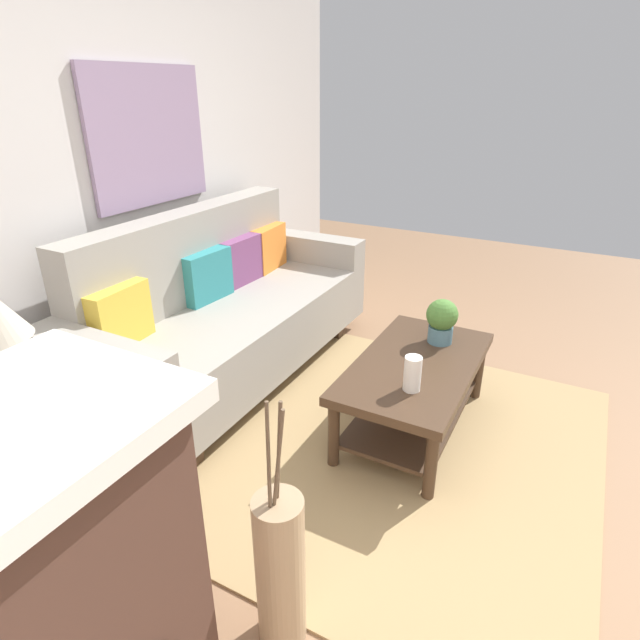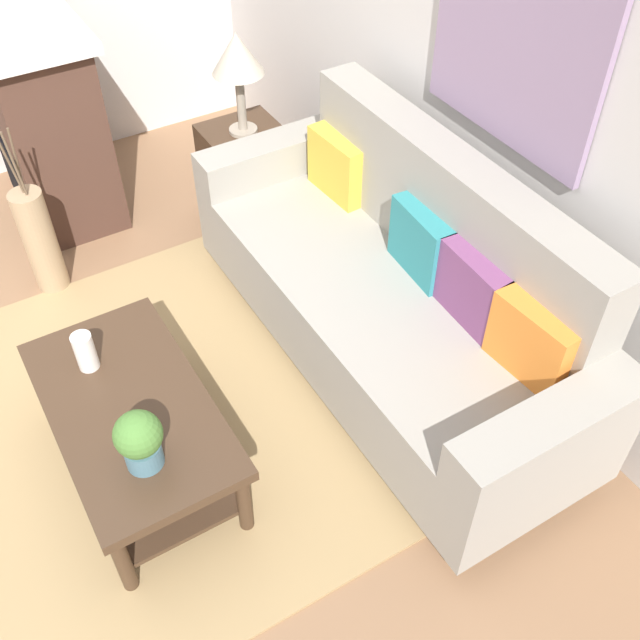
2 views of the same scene
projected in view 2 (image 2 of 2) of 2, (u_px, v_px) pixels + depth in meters
ground_plane at (43, 470)px, 3.23m from camera, size 8.87×8.87×0.00m
wall_back at (485, 56)px, 3.08m from camera, size 4.87×0.10×2.70m
area_rug at (150, 422)px, 3.40m from camera, size 2.24×2.19×0.01m
couch at (395, 293)px, 3.40m from camera, size 2.27×0.84×1.08m
throw_pillow_mustard at (337, 166)px, 3.70m from camera, size 0.37×0.14×0.32m
throw_pillow_teal at (422, 242)px, 3.27m from camera, size 0.37×0.15×0.32m
throw_pillow_plum at (473, 289)px, 3.05m from camera, size 0.36×0.14×0.32m
throw_pillow_orange at (532, 342)px, 2.84m from camera, size 0.37×0.15×0.32m
coffee_table at (133, 422)px, 3.02m from camera, size 1.10×0.60×0.43m
tabletop_vase at (85, 352)px, 3.02m from camera, size 0.09×0.09×0.18m
potted_plant_tabletop at (139, 440)px, 2.65m from camera, size 0.18×0.18×0.26m
side_table at (247, 173)px, 4.36m from camera, size 0.44×0.44×0.56m
table_lamp at (237, 58)px, 3.85m from camera, size 0.28×0.28×0.57m
fireplace at (44, 118)px, 4.21m from camera, size 1.02×0.58×1.16m
floor_vase at (40, 242)px, 3.87m from camera, size 0.17×0.17×0.61m
floor_vase_branch_a at (14, 165)px, 3.51m from camera, size 0.02×0.03×0.36m
floor_vase_branch_b at (16, 161)px, 3.54m from camera, size 0.04×0.03×0.36m
floor_vase_branch_c at (9, 163)px, 3.52m from camera, size 0.02×0.05×0.36m
framed_painting at (515, 44)px, 2.81m from camera, size 0.90×0.03×0.79m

